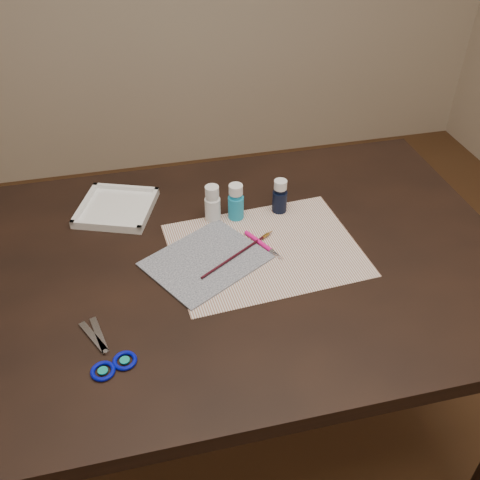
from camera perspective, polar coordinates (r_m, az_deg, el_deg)
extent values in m
cube|color=#422614|center=(1.86, 0.00, -19.91)|extent=(3.50, 3.50, 0.02)
cube|color=black|center=(1.54, 0.00, -12.43)|extent=(1.30, 0.90, 0.75)
cube|color=silver|center=(1.29, 2.67, -1.03)|extent=(0.47, 0.37, 0.00)
cube|color=black|center=(1.26, -3.65, -2.19)|extent=(0.32, 0.31, 0.00)
cylinder|color=white|center=(1.36, -2.95, 3.94)|extent=(0.05, 0.05, 0.10)
cylinder|color=#1D98C4|center=(1.36, -0.44, 4.10)|extent=(0.05, 0.05, 0.10)
cylinder|color=black|center=(1.39, 4.27, 4.69)|extent=(0.05, 0.05, 0.09)
cube|color=white|center=(1.45, -13.03, 3.41)|extent=(0.24, 0.24, 0.02)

